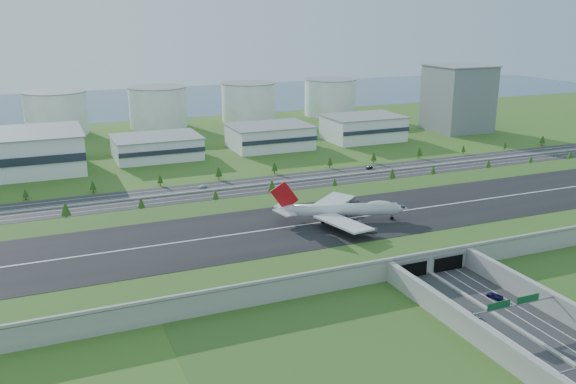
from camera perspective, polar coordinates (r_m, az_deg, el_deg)
name	(u,v)px	position (r m, az deg, el deg)	size (l,w,h in m)	color
ground	(366,233)	(285.96, 7.30, -3.79)	(1200.00, 1200.00, 0.00)	#25571B
airfield_deck	(366,224)	(284.50, 7.34, -3.02)	(520.00, 100.00, 9.20)	gray
underpass_road	(521,322)	(211.97, 21.01, -11.32)	(38.80, 120.40, 8.00)	#28282B
sign_gantry_near	(513,306)	(213.19, 20.30, -10.02)	(38.70, 0.70, 9.80)	gray
north_expressway	(288,182)	(367.16, -0.04, 0.93)	(560.00, 36.00, 0.12)	#28282B
tree_row	(286,175)	(365.76, -0.18, 1.62)	(504.88, 48.67, 8.50)	#3D2819
hangar_mid_a	(157,147)	(437.94, -12.19, 4.11)	(58.00, 42.00, 15.00)	silver
hangar_mid_b	(270,137)	(460.14, -1.72, 5.19)	(58.00, 42.00, 17.00)	silver
hangar_mid_c	(363,128)	(493.64, 7.03, 5.96)	(58.00, 42.00, 19.00)	silver
office_tower	(458,99)	(547.57, 15.62, 8.42)	(46.00, 46.00, 55.00)	slate
fuel_tank_a	(56,113)	(547.89, -20.87, 6.90)	(50.00, 50.00, 35.00)	silver
fuel_tank_b	(158,107)	(556.86, -12.06, 7.74)	(50.00, 50.00, 35.00)	silver
fuel_tank_c	(249,102)	(578.33, -3.69, 8.38)	(50.00, 50.00, 35.00)	silver
fuel_tank_d	(330,98)	(610.97, 3.95, 8.81)	(50.00, 50.00, 35.00)	silver
bay_water	(161,101)	(731.15, -11.84, 8.38)	(1200.00, 260.00, 0.06)	#3D5674
boeing_747	(341,210)	(273.79, 4.95, -1.65)	(60.14, 55.92, 19.30)	silver
car_0	(476,315)	(217.46, 17.16, -10.94)	(1.87, 4.65, 1.58)	#9D9CA0
car_1	(547,371)	(194.03, 23.09, -15.12)	(1.72, 4.93, 1.62)	white
car_2	(494,296)	(233.03, 18.75, -9.17)	(2.81, 6.10, 1.70)	#110E46
car_5	(369,168)	(401.62, 7.62, 2.28)	(1.81, 5.19, 1.71)	black
car_6	(557,155)	(474.38, 23.84, 3.17)	(2.35, 5.09, 1.41)	#A4A3A7
car_7	(202,186)	(358.88, -8.04, 0.54)	(2.29, 5.64, 1.64)	white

